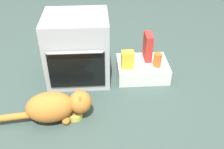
# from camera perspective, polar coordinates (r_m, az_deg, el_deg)

# --- Properties ---
(ground) EXTENTS (8.00, 8.00, 0.00)m
(ground) POSITION_cam_1_polar(r_m,az_deg,el_deg) (2.38, -5.71, -6.39)
(ground) COLOR #384C47
(oven) EXTENTS (0.60, 0.57, 0.66)m
(oven) POSITION_cam_1_polar(r_m,az_deg,el_deg) (2.56, -7.59, 5.74)
(oven) COLOR #B7BABF
(oven) RESTS_ON ground
(pantry_cabinet) EXTENTS (0.51, 0.39, 0.16)m
(pantry_cabinet) POSITION_cam_1_polar(r_m,az_deg,el_deg) (2.70, 6.67, 1.23)
(pantry_cabinet) COLOR white
(pantry_cabinet) RESTS_ON ground
(food_bowl) EXTENTS (0.13, 0.13, 0.08)m
(food_bowl) POSITION_cam_1_polar(r_m,az_deg,el_deg) (2.25, -8.22, -8.66)
(food_bowl) COLOR #D1D14C
(food_bowl) RESTS_ON ground
(cat) EXTENTS (0.84, 0.29, 0.27)m
(cat) POSITION_cam_1_polar(r_m,az_deg,el_deg) (2.18, -12.26, -6.83)
(cat) COLOR #C6752D
(cat) RESTS_ON ground
(cereal_box) EXTENTS (0.07, 0.18, 0.28)m
(cereal_box) POSITION_cam_1_polar(r_m,az_deg,el_deg) (2.66, 7.89, 6.08)
(cereal_box) COLOR #B72D28
(cereal_box) RESTS_ON pantry_cabinet
(sauce_jar) EXTENTS (0.08, 0.08, 0.14)m
(sauce_jar) POSITION_cam_1_polar(r_m,az_deg,el_deg) (2.58, 9.96, 3.15)
(sauce_jar) COLOR #D16023
(sauce_jar) RESTS_ON pantry_cabinet
(snack_bag) EXTENTS (0.12, 0.09, 0.18)m
(snack_bag) POSITION_cam_1_polar(r_m,az_deg,el_deg) (2.51, 3.44, 3.20)
(snack_bag) COLOR yellow
(snack_bag) RESTS_ON pantry_cabinet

